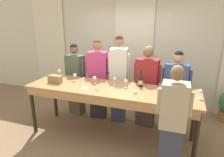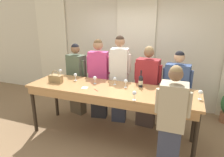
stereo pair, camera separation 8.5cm
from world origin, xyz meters
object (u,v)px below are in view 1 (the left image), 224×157
at_px(guest_olive_jacket, 76,79).
at_px(wine_glass_back_left, 169,86).
at_px(tasting_bar, 110,93).
at_px(wine_glass_center_mid, 200,92).
at_px(wine_glass_front_right, 163,86).
at_px(wine_glass_center_left, 95,78).
at_px(guest_pink_top, 98,79).
at_px(guest_striped_shirt, 146,87).
at_px(wine_bottle, 141,81).
at_px(wine_glass_back_mid, 59,71).
at_px(wine_glass_front_left, 75,75).
at_px(handbag, 55,79).
at_px(wine_glass_back_right, 115,79).
at_px(guest_cream_sweater, 119,79).
at_px(wine_glass_center_right, 135,93).
at_px(guest_navy_coat, 175,92).
at_px(wine_glass_front_mid, 126,81).
at_px(host_pouring, 172,123).

bearing_deg(guest_olive_jacket, wine_glass_back_left, -14.03).
xyz_separation_m(tasting_bar, wine_glass_center_mid, (1.49, 0.04, 0.20)).
relative_size(wine_glass_front_right, wine_glass_center_left, 1.00).
bearing_deg(guest_pink_top, wine_glass_front_right, -22.26).
bearing_deg(guest_striped_shirt, wine_bottle, -96.36).
relative_size(wine_glass_center_left, wine_glass_back_mid, 1.00).
bearing_deg(wine_glass_front_left, guest_pink_top, 60.73).
distance_m(handbag, wine_glass_back_right, 1.16).
bearing_deg(wine_glass_center_left, wine_glass_front_right, -2.09).
bearing_deg(wine_glass_center_left, wine_glass_back_left, 0.87).
bearing_deg(guest_cream_sweater, tasting_bar, -85.85).
distance_m(wine_glass_center_left, wine_glass_center_right, 1.04).
bearing_deg(wine_glass_back_mid, wine_glass_center_left, -12.91).
bearing_deg(guest_navy_coat, handbag, -161.48).
distance_m(wine_glass_front_mid, guest_cream_sweater, 0.63).
xyz_separation_m(wine_glass_front_right, wine_glass_center_left, (-1.27, 0.05, 0.00)).
bearing_deg(guest_cream_sweater, wine_bottle, -36.90).
xyz_separation_m(wine_glass_front_left, wine_glass_center_mid, (2.30, -0.15, 0.00)).
xyz_separation_m(handbag, host_pouring, (2.24, -0.56, -0.24)).
xyz_separation_m(wine_glass_back_mid, guest_cream_sweater, (1.23, 0.33, -0.14)).
bearing_deg(tasting_bar, guest_cream_sweater, 94.15).
bearing_deg(wine_glass_front_mid, wine_glass_back_mid, 172.52).
bearing_deg(guest_navy_coat, guest_olive_jacket, -180.00).
relative_size(tasting_bar, wine_glass_front_mid, 20.75).
bearing_deg(wine_glass_back_mid, guest_pink_top, 23.87).
xyz_separation_m(handbag, wine_glass_back_right, (1.12, 0.28, 0.03)).
bearing_deg(wine_glass_front_mid, guest_olive_jacket, 158.26).
xyz_separation_m(wine_bottle, host_pouring, (0.63, -0.89, -0.27)).
height_order(wine_glass_front_right, wine_glass_back_mid, same).
height_order(guest_pink_top, guest_striped_shirt, guest_pink_top).
xyz_separation_m(wine_bottle, handbag, (-1.61, -0.33, -0.03)).
distance_m(wine_glass_front_left, guest_olive_jacket, 0.63).
height_order(wine_glass_back_left, host_pouring, host_pouring).
relative_size(wine_glass_back_right, guest_cream_sweater, 0.08).
bearing_deg(wine_glass_back_mid, wine_glass_back_left, -4.76).
distance_m(guest_striped_shirt, host_pouring, 1.43).
height_order(wine_glass_front_left, guest_cream_sweater, guest_cream_sweater).
bearing_deg(guest_striped_shirt, wine_glass_front_left, -159.75).
bearing_deg(guest_cream_sweater, guest_pink_top, -180.00).
xyz_separation_m(wine_glass_front_left, host_pouring, (1.94, -0.80, -0.27)).
bearing_deg(host_pouring, wine_glass_center_left, 153.01).
distance_m(handbag, host_pouring, 2.32).
height_order(wine_glass_front_mid, guest_navy_coat, guest_navy_coat).
distance_m(wine_glass_back_left, guest_navy_coat, 0.60).
relative_size(wine_glass_front_left, guest_cream_sweater, 0.08).
relative_size(wine_glass_front_left, wine_glass_center_right, 1.00).
height_order(wine_glass_center_mid, guest_striped_shirt, guest_striped_shirt).
bearing_deg(guest_olive_jacket, guest_navy_coat, 0.00).
relative_size(wine_glass_center_mid, wine_glass_back_left, 1.00).
height_order(wine_glass_center_right, guest_navy_coat, guest_navy_coat).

